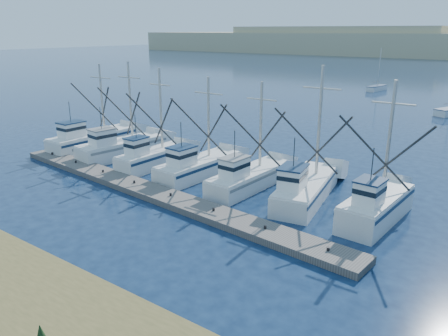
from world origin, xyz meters
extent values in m
plane|color=#0C1B35|center=(0.00, 0.00, 0.00)|extent=(500.00, 500.00, 0.00)
cube|color=#655F5A|center=(-5.77, 6.12, 0.22)|extent=(32.38, 5.06, 0.43)
cube|color=silver|center=(-19.70, 12.00, 0.76)|extent=(2.89, 9.07, 1.52)
cube|color=white|center=(-19.70, 9.70, 2.27)|extent=(1.60, 2.23, 1.50)
cylinder|color=#B7B2A8|center=(-19.70, 13.54, 4.87)|extent=(0.22, 0.22, 6.69)
cube|color=silver|center=(-15.08, 11.66, 0.74)|extent=(3.75, 8.60, 1.48)
cube|color=white|center=(-15.08, 9.53, 2.23)|extent=(1.76, 2.23, 1.50)
cylinder|color=#B7B2A8|center=(-15.08, 13.08, 5.06)|extent=(0.22, 0.22, 7.17)
cube|color=silver|center=(-10.41, 11.02, 0.70)|extent=(2.24, 7.09, 1.41)
cube|color=white|center=(-10.41, 9.22, 2.16)|extent=(1.25, 1.74, 1.50)
cylinder|color=#B7B2A8|center=(-10.41, 12.23, 4.88)|extent=(0.22, 0.22, 6.93)
cube|color=silver|center=(-5.74, 11.50, 0.65)|extent=(3.02, 8.15, 1.31)
cube|color=white|center=(-5.74, 9.45, 2.06)|extent=(1.58, 2.04, 1.50)
cylinder|color=#B7B2A8|center=(-5.74, 12.87, 4.58)|extent=(0.22, 0.22, 6.54)
cube|color=silver|center=(-0.88, 11.58, 0.64)|extent=(2.75, 8.27, 1.27)
cube|color=white|center=(-0.88, 9.49, 2.02)|extent=(1.45, 2.06, 1.50)
cylinder|color=#B7B2A8|center=(-0.88, 12.97, 4.52)|extent=(0.22, 0.22, 6.50)
cube|color=silver|center=(3.62, 11.86, 0.69)|extent=(3.99, 9.02, 1.38)
cube|color=white|center=(3.62, 9.63, 2.13)|extent=(1.81, 2.35, 1.50)
cylinder|color=#B7B2A8|center=(3.62, 13.34, 5.25)|extent=(0.22, 0.22, 7.74)
cube|color=silver|center=(8.71, 10.97, 0.81)|extent=(2.80, 7.07, 1.62)
cube|color=white|center=(8.71, 9.19, 2.37)|extent=(1.47, 1.78, 1.50)
cylinder|color=#B7B2A8|center=(8.71, 12.15, 5.09)|extent=(0.22, 0.22, 6.95)
cube|color=silver|center=(-10.23, 72.55, 0.45)|extent=(2.47, 6.01, 0.90)
cylinder|color=#B7B2A8|center=(-10.23, 72.85, 4.50)|extent=(0.12, 0.12, 7.20)
camera|label=1|loc=(15.60, -14.74, 11.36)|focal=35.00mm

